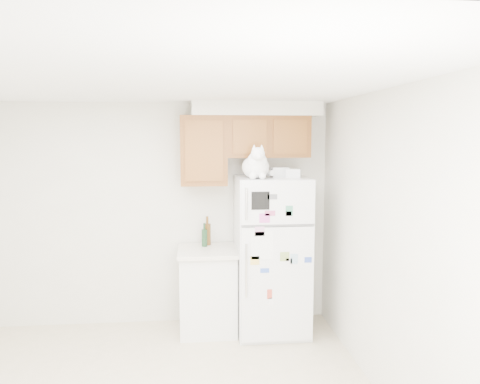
{
  "coord_description": "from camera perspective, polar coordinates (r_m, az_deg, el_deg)",
  "views": [
    {
      "loc": [
        0.38,
        -3.28,
        2.13
      ],
      "look_at": [
        0.87,
        1.55,
        1.55
      ],
      "focal_mm": 35.0,
      "sensor_mm": 36.0,
      "label": 1
    }
  ],
  "objects": [
    {
      "name": "room_shell",
      "position": [
        3.56,
        -9.9,
        -0.64
      ],
      "size": [
        3.84,
        4.04,
        2.52
      ],
      "color": "silver",
      "rests_on": "ground_plane"
    },
    {
      "name": "refrigerator",
      "position": [
        5.12,
        3.87,
        -7.68
      ],
      "size": [
        0.76,
        0.78,
        1.7
      ],
      "color": "white",
      "rests_on": "ground_plane"
    },
    {
      "name": "base_counter",
      "position": [
        5.23,
        -3.93,
        -11.79
      ],
      "size": [
        0.64,
        0.64,
        0.92
      ],
      "color": "white",
      "rests_on": "ground_plane"
    },
    {
      "name": "cat",
      "position": [
        4.79,
        2.0,
        3.25
      ],
      "size": [
        0.34,
        0.5,
        0.36
      ],
      "color": "white",
      "rests_on": "refrigerator"
    },
    {
      "name": "storage_box_back",
      "position": [
        5.0,
        4.84,
        2.44
      ],
      "size": [
        0.19,
        0.15,
        0.1
      ],
      "primitive_type": "cube",
      "rotation": [
        0.0,
        0.0,
        0.12
      ],
      "color": "white",
      "rests_on": "refrigerator"
    },
    {
      "name": "storage_box_front",
      "position": [
        4.92,
        6.55,
        2.28
      ],
      "size": [
        0.18,
        0.16,
        0.09
      ],
      "primitive_type": "cube",
      "rotation": [
        0.0,
        0.0,
        -0.36
      ],
      "color": "white",
      "rests_on": "refrigerator"
    },
    {
      "name": "bottle_green",
      "position": [
        5.18,
        -4.36,
        -5.23
      ],
      "size": [
        0.06,
        0.06,
        0.26
      ],
      "primitive_type": null,
      "color": "#19381E",
      "rests_on": "base_counter"
    },
    {
      "name": "bottle_amber",
      "position": [
        5.25,
        -4.0,
        -4.72
      ],
      "size": [
        0.08,
        0.08,
        0.32
      ],
      "primitive_type": null,
      "color": "#593814",
      "rests_on": "base_counter"
    }
  ]
}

